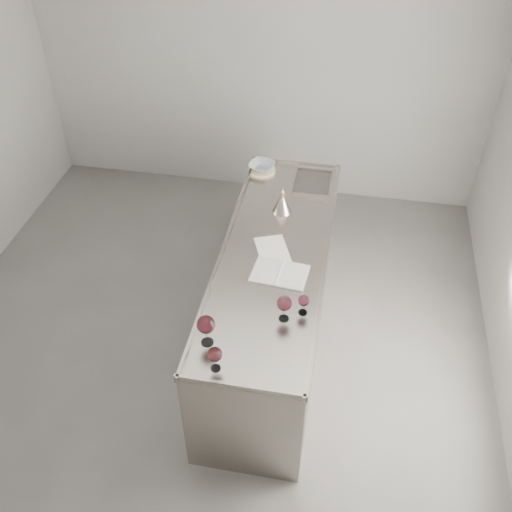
% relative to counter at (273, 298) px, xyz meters
% --- Properties ---
extents(room_shell, '(4.54, 5.04, 2.84)m').
position_rel_counter_xyz_m(room_shell, '(-0.50, -0.30, 0.93)').
color(room_shell, '#565451').
rests_on(room_shell, ground).
extents(counter, '(0.77, 2.42, 0.97)m').
position_rel_counter_xyz_m(counter, '(0.00, 0.00, 0.00)').
color(counter, gray).
rests_on(counter, ground).
extents(wine_glass_left, '(0.11, 0.11, 0.22)m').
position_rel_counter_xyz_m(wine_glass_left, '(-0.26, -0.90, 0.62)').
color(wine_glass_left, white).
rests_on(wine_glass_left, counter).
extents(wine_glass_middle, '(0.09, 0.09, 0.17)m').
position_rel_counter_xyz_m(wine_glass_middle, '(-0.17, -1.08, 0.59)').
color(wine_glass_middle, white).
rests_on(wine_glass_middle, counter).
extents(wine_glass_right, '(0.10, 0.10, 0.19)m').
position_rel_counter_xyz_m(wine_glass_right, '(0.16, -0.62, 0.60)').
color(wine_glass_right, white).
rests_on(wine_glass_right, counter).
extents(wine_glass_small, '(0.07, 0.07, 0.15)m').
position_rel_counter_xyz_m(wine_glass_small, '(0.27, -0.55, 0.57)').
color(wine_glass_small, white).
rests_on(wine_glass_small, counter).
extents(notebook, '(0.40, 0.30, 0.02)m').
position_rel_counter_xyz_m(notebook, '(0.07, -0.22, 0.47)').
color(notebook, white).
rests_on(notebook, counter).
extents(loose_paper_top, '(0.32, 0.37, 0.00)m').
position_rel_counter_xyz_m(loose_paper_top, '(-0.02, 0.03, 0.47)').
color(loose_paper_top, white).
rests_on(loose_paper_top, counter).
extents(trivet, '(0.24, 0.24, 0.02)m').
position_rel_counter_xyz_m(trivet, '(-0.28, 1.04, 0.48)').
color(trivet, beige).
rests_on(trivet, counter).
extents(ceramic_bowl, '(0.25, 0.25, 0.05)m').
position_rel_counter_xyz_m(ceramic_bowl, '(-0.28, 1.04, 0.51)').
color(ceramic_bowl, '#90A0A7').
rests_on(ceramic_bowl, trivet).
extents(wine_funnel, '(0.15, 0.15, 0.22)m').
position_rel_counter_xyz_m(wine_funnel, '(-0.02, 0.50, 0.54)').
color(wine_funnel, '#B1A89D').
rests_on(wine_funnel, counter).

